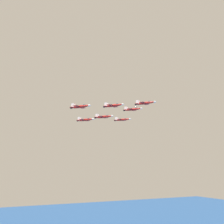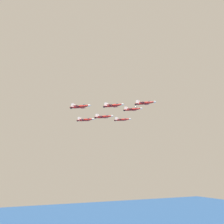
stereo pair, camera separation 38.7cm
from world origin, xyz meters
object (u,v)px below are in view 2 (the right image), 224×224
object	(u,v)px
jet_lead	(145,103)
jet_trailing	(85,120)
jet_left_outer	(122,120)
jet_left_wingman	(133,109)
jet_slot_rear	(104,117)
jet_right_wingman	(113,105)
jet_right_outer	(80,107)

from	to	relation	value
jet_lead	jet_trailing	bearing A→B (deg)	-179.31
jet_left_outer	jet_left_wingman	bearing A→B (deg)	-40.65
jet_slot_rear	jet_trailing	xyz separation A→B (m)	(-13.94, -8.98, -0.79)
jet_slot_rear	jet_right_wingman	bearing A→B (deg)	-41.43
jet_right_wingman	jet_slot_rear	xyz separation A→B (m)	(-21.57, 2.87, -3.87)
jet_right_outer	jet_left_outer	bearing A→B (deg)	89.68
jet_right_wingman	jet_lead	bearing A→B (deg)	40.68
jet_left_wingman	jet_trailing	world-z (taller)	jet_left_wingman
jet_right_wingman	jet_slot_rear	distance (m)	22.10
jet_right_outer	jet_trailing	xyz separation A→B (m)	(-29.20, 14.71, -3.17)
jet_left_wingman	jet_right_wingman	size ratio (longest dim) A/B	1.00
jet_lead	jet_trailing	xyz separation A→B (m)	(-41.81, -26.94, -7.17)
jet_slot_rear	jet_trailing	size ratio (longest dim) A/B	0.99
jet_left_wingman	jet_right_wingman	bearing A→B (deg)	-90.34
jet_lead	jet_slot_rear	bearing A→B (deg)	-179.31
jet_slot_rear	jet_left_wingman	bearing A→B (deg)	39.30
jet_lead	jet_left_outer	world-z (taller)	jet_lead
jet_lead	jet_right_outer	bearing A→B (deg)	-138.94
jet_lead	jet_left_wingman	distance (m)	21.76
jet_lead	jet_right_wingman	size ratio (longest dim) A/B	0.99
jet_lead	jet_slot_rear	world-z (taller)	jet_lead
jet_lead	jet_left_wingman	bearing A→B (deg)	140.33
jet_right_wingman	jet_right_outer	world-z (taller)	jet_right_wingman
jet_right_wingman	jet_trailing	size ratio (longest dim) A/B	0.99
jet_left_outer	jet_slot_rear	distance (m)	28.25
jet_right_outer	jet_trailing	bearing A→B (deg)	120.15
jet_lead	jet_left_wingman	size ratio (longest dim) A/B	1.00
jet_lead	jet_trailing	distance (m)	50.25
jet_left_outer	jet_slot_rear	bearing A→B (deg)	-90.28
jet_trailing	jet_slot_rear	bearing A→B (deg)	-0.03
jet_lead	jet_trailing	world-z (taller)	jet_lead
jet_slot_rear	jet_lead	bearing A→B (deg)	-1.07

